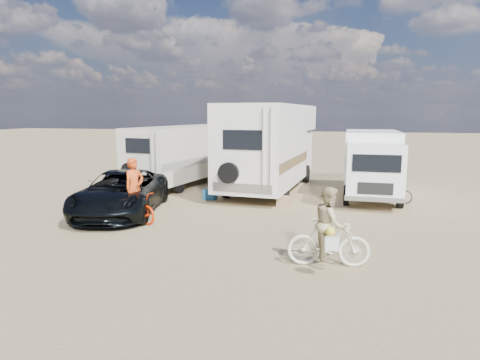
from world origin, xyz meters
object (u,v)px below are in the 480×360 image
(rider_man, at_px, (135,193))
(crate, at_px, (283,201))
(rv_left, at_px, (185,155))
(box_truck, at_px, (372,165))
(dark_suv, at_px, (121,193))
(rv_main, at_px, (271,148))
(bike_parked, at_px, (391,192))
(rider_woman, at_px, (329,231))
(bike_woman, at_px, (329,242))
(cooler, at_px, (210,194))
(bike_man, at_px, (135,207))

(rider_man, relative_size, crate, 4.10)
(crate, bearing_deg, rider_man, -139.36)
(rv_left, bearing_deg, box_truck, 0.49)
(rv_left, relative_size, dark_suv, 1.40)
(rv_main, bearing_deg, bike_parked, -14.89)
(rv_left, bearing_deg, rider_woman, -44.10)
(rider_woman, bearing_deg, rv_main, 10.80)
(bike_woman, xyz_separation_m, cooler, (-5.16, 6.43, -0.36))
(dark_suv, distance_m, crate, 5.89)
(rv_main, relative_size, dark_suv, 1.56)
(bike_man, bearing_deg, box_truck, -27.15)
(bike_man, bearing_deg, rv_left, 33.40)
(rv_main, distance_m, cooler, 3.89)
(bike_parked, bearing_deg, rv_main, 84.58)
(bike_man, height_order, bike_woman, bike_woman)
(bike_woman, bearing_deg, bike_parked, -21.92)
(bike_parked, bearing_deg, crate, 126.25)
(dark_suv, relative_size, bike_woman, 2.84)
(bike_woman, bearing_deg, rider_woman, -0.00)
(rv_left, relative_size, bike_man, 3.98)
(box_truck, height_order, rider_man, box_truck)
(box_truck, bearing_deg, rider_man, -141.23)
(rv_main, distance_m, crate, 3.97)
(rv_main, xyz_separation_m, bike_parked, (5.11, -1.63, -1.49))
(dark_suv, relative_size, bike_parked, 3.29)
(rider_woman, distance_m, bike_parked, 7.94)
(cooler, bearing_deg, rv_left, 127.82)
(rider_woman, bearing_deg, rv_left, 29.78)
(rv_left, distance_m, crate, 6.75)
(rv_left, relative_size, box_truck, 1.29)
(bike_man, xyz_separation_m, rider_man, (0.00, -0.00, 0.46))
(cooler, bearing_deg, dark_suv, -123.29)
(rv_left, height_order, crate, rv_left)
(rv_left, height_order, bike_man, rv_left)
(rv_main, relative_size, bike_woman, 4.45)
(rv_left, xyz_separation_m, dark_suv, (0.30, -6.35, -0.68))
(rider_man, bearing_deg, bike_parked, -33.69)
(box_truck, bearing_deg, rv_left, 171.65)
(rider_man, bearing_deg, rv_left, 33.40)
(rv_main, bearing_deg, crate, -67.95)
(bike_parked, bearing_deg, rider_woman, 178.77)
(bike_man, bearing_deg, rv_main, -0.33)
(bike_parked, height_order, cooler, bike_parked)
(box_truck, bearing_deg, rv_main, 168.60)
(rv_main, xyz_separation_m, rider_woman, (3.25, -9.34, -1.08))
(dark_suv, height_order, rider_man, rider_man)
(crate, bearing_deg, dark_suv, -152.96)
(box_truck, distance_m, bike_parked, 1.45)
(box_truck, height_order, bike_man, box_truck)
(dark_suv, distance_m, bike_man, 1.41)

